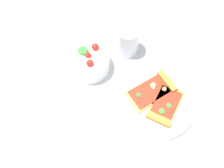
{
  "coord_description": "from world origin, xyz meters",
  "views": [
    {
      "loc": [
        0.08,
        0.37,
        0.77
      ],
      "look_at": [
        0.16,
        -0.0,
        0.03
      ],
      "focal_mm": 44.43,
      "sensor_mm": 36.0,
      "label": 1
    }
  ],
  "objects_px": {
    "salad_bowl": "(89,61)",
    "soda_glass": "(128,40)",
    "pizza_slice_near": "(154,89)",
    "paper_napkin": "(72,143)",
    "plate": "(157,102)",
    "pizza_slice_far": "(164,108)"
  },
  "relations": [
    {
      "from": "salad_bowl",
      "to": "soda_glass",
      "type": "bearing_deg",
      "value": -139.31
    },
    {
      "from": "pizza_slice_near",
      "to": "paper_napkin",
      "type": "relative_size",
      "value": 1.0
    },
    {
      "from": "paper_napkin",
      "to": "soda_glass",
      "type": "bearing_deg",
      "value": -106.19
    },
    {
      "from": "plate",
      "to": "paper_napkin",
      "type": "xyz_separation_m",
      "value": [
        0.22,
        0.17,
        -0.01
      ]
    },
    {
      "from": "pizza_slice_far",
      "to": "plate",
      "type": "bearing_deg",
      "value": -39.63
    },
    {
      "from": "salad_bowl",
      "to": "soda_glass",
      "type": "height_order",
      "value": "soda_glass"
    },
    {
      "from": "salad_bowl",
      "to": "plate",
      "type": "bearing_deg",
      "value": 159.24
    },
    {
      "from": "plate",
      "to": "salad_bowl",
      "type": "height_order",
      "value": "salad_bowl"
    },
    {
      "from": "soda_glass",
      "to": "pizza_slice_far",
      "type": "bearing_deg",
      "value": 125.78
    },
    {
      "from": "plate",
      "to": "soda_glass",
      "type": "height_order",
      "value": "soda_glass"
    },
    {
      "from": "salad_bowl",
      "to": "pizza_slice_far",
      "type": "bearing_deg",
      "value": 157.28
    },
    {
      "from": "pizza_slice_far",
      "to": "soda_glass",
      "type": "xyz_separation_m",
      "value": [
        0.14,
        -0.2,
        0.03
      ]
    },
    {
      "from": "plate",
      "to": "paper_napkin",
      "type": "bearing_deg",
      "value": 37.28
    },
    {
      "from": "pizza_slice_far",
      "to": "soda_glass",
      "type": "relative_size",
      "value": 1.36
    },
    {
      "from": "soda_glass",
      "to": "pizza_slice_near",
      "type": "bearing_deg",
      "value": 126.24
    },
    {
      "from": "pizza_slice_near",
      "to": "soda_glass",
      "type": "relative_size",
      "value": 1.52
    },
    {
      "from": "plate",
      "to": "pizza_slice_far",
      "type": "bearing_deg",
      "value": 140.37
    },
    {
      "from": "paper_napkin",
      "to": "plate",
      "type": "bearing_deg",
      "value": -142.72
    },
    {
      "from": "plate",
      "to": "pizza_slice_near",
      "type": "height_order",
      "value": "pizza_slice_near"
    },
    {
      "from": "pizza_slice_near",
      "to": "pizza_slice_far",
      "type": "bearing_deg",
      "value": 124.52
    },
    {
      "from": "plate",
      "to": "paper_napkin",
      "type": "relative_size",
      "value": 1.48
    },
    {
      "from": "pizza_slice_near",
      "to": "soda_glass",
      "type": "distance_m",
      "value": 0.18
    }
  ]
}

